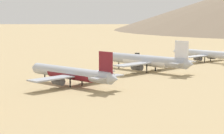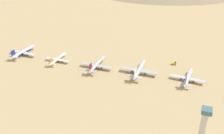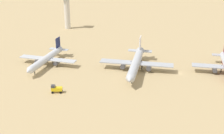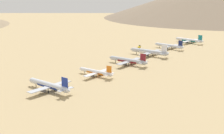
{
  "view_description": "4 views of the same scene",
  "coord_description": "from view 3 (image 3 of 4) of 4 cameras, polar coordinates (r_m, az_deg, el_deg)",
  "views": [
    {
      "loc": [
        -121.12,
        132.42,
        26.72
      ],
      "look_at": [
        3.94,
        -4.7,
        3.53
      ],
      "focal_mm": 70.24,
      "sensor_mm": 36.0,
      "label": 1
    },
    {
      "loc": [
        -233.5,
        -75.6,
        132.36
      ],
      "look_at": [
        -2.08,
        6.98,
        3.7
      ],
      "focal_mm": 38.68,
      "sensor_mm": 36.0,
      "label": 2
    },
    {
      "loc": [
        161.05,
        -7.42,
        66.48
      ],
      "look_at": [
        11.23,
        -36.2,
        5.7
      ],
      "focal_mm": 49.36,
      "sensor_mm": 36.0,
      "label": 3
    },
    {
      "loc": [
        -170.38,
        279.66,
        73.69
      ],
      "look_at": [
        -7.0,
        57.46,
        4.76
      ],
      "focal_mm": 49.86,
      "sensor_mm": 36.0,
      "label": 4
    }
  ],
  "objects": [
    {
      "name": "ground_plane",
      "position": [
        174.39,
        12.48,
        -1.23
      ],
      "size": [
        1800.0,
        1800.0,
        0.0
      ],
      "primitive_type": "plane",
      "color": "tan"
    },
    {
      "name": "parked_jet_2",
      "position": [
        172.62,
        4.47,
        0.76
      ],
      "size": [
        51.2,
        41.47,
        14.8
      ],
      "color": "#B2B7C1",
      "rests_on": "ground"
    },
    {
      "name": "parked_jet_1",
      "position": [
        184.79,
        -11.99,
        1.54
      ],
      "size": [
        43.52,
        35.43,
        12.54
      ],
      "color": "silver",
      "rests_on": "ground"
    },
    {
      "name": "service_truck",
      "position": [
        150.63,
        -10.3,
        -3.97
      ],
      "size": [
        3.58,
        5.55,
        3.9
      ],
      "color": "yellow",
      "rests_on": "ground"
    },
    {
      "name": "control_tower",
      "position": [
        263.77,
        -8.35,
        10.44
      ],
      "size": [
        7.2,
        7.2,
        28.42
      ],
      "color": "beige",
      "rests_on": "ground"
    }
  ]
}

